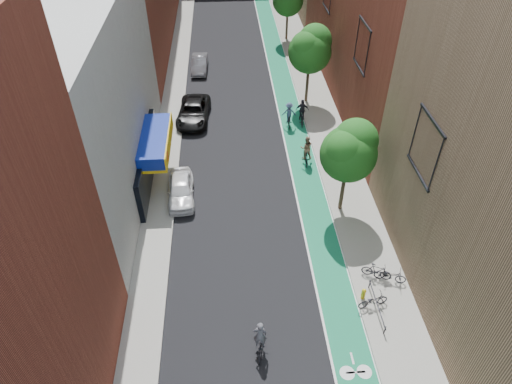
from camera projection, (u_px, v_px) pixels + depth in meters
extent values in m
plane|color=black|center=(267.00, 358.00, 21.47)|extent=(160.00, 160.00, 0.00)
cube|color=#167C4F|center=(285.00, 92.00, 41.46)|extent=(2.00, 68.00, 0.01)
cube|color=gray|center=(174.00, 95.00, 40.86)|extent=(2.00, 68.00, 0.15)
cube|color=gray|center=(312.00, 90.00, 41.55)|extent=(3.00, 68.00, 0.15)
cube|color=silver|center=(67.00, 105.00, 27.63)|extent=(8.00, 20.00, 12.00)
cylinder|color=#332619|center=(343.00, 190.00, 28.32)|extent=(0.24, 0.24, 3.30)
sphere|color=#1C4D14|center=(348.00, 154.00, 26.55)|extent=(3.36, 3.36, 3.36)
sphere|color=#1C4D14|center=(356.00, 141.00, 26.33)|extent=(2.64, 2.64, 2.64)
sphere|color=#1C4D14|center=(345.00, 151.00, 26.00)|extent=(2.40, 2.40, 2.40)
cylinder|color=#332619|center=(307.00, 84.00, 38.91)|extent=(0.24, 0.24, 3.47)
sphere|color=#1C4D14|center=(310.00, 52.00, 37.05)|extent=(3.53, 3.53, 3.53)
sphere|color=#1C4D14|center=(315.00, 41.00, 36.81)|extent=(2.77, 2.77, 2.77)
sphere|color=#1C4D14|center=(307.00, 47.00, 36.48)|extent=(2.52, 2.52, 2.52)
cylinder|color=#332619|center=(287.00, 25.00, 49.64)|extent=(0.24, 0.24, 3.19)
sphere|color=#1C4D14|center=(288.00, 0.00, 47.93)|extent=(3.25, 3.25, 3.25)
imported|color=white|center=(181.00, 189.00, 29.81)|extent=(1.91, 4.27, 1.43)
imported|color=black|center=(193.00, 112.00, 37.35)|extent=(2.89, 5.47, 1.47)
imported|color=gray|center=(199.00, 64.00, 44.38)|extent=(1.60, 4.18, 1.36)
imported|color=black|center=(260.00, 346.00, 21.47)|extent=(0.83, 1.81, 0.92)
imported|color=#54535C|center=(260.00, 335.00, 21.05)|extent=(0.69, 0.50, 1.76)
imported|color=black|center=(306.00, 157.00, 32.89)|extent=(0.52, 1.81, 1.09)
imported|color=#896850|center=(306.00, 148.00, 32.50)|extent=(0.89, 0.69, 1.81)
imported|color=black|center=(302.00, 119.00, 37.02)|extent=(0.81, 1.82, 0.93)
imported|color=black|center=(302.00, 110.00, 36.59)|extent=(1.08, 0.55, 1.77)
imported|color=black|center=(289.00, 120.00, 36.73)|extent=(0.58, 1.75, 1.04)
imported|color=#3E4E6F|center=(289.00, 112.00, 36.37)|extent=(1.12, 0.68, 1.69)
imported|color=black|center=(373.00, 301.00, 23.28)|extent=(1.72, 0.89, 0.86)
imported|color=black|center=(377.00, 271.00, 24.67)|extent=(1.68, 1.09, 0.98)
imported|color=black|center=(390.00, 275.00, 24.52)|extent=(1.81, 1.12, 0.90)
cylinder|color=gold|center=(363.00, 295.00, 23.77)|extent=(0.22, 0.22, 0.51)
sphere|color=gold|center=(364.00, 291.00, 23.56)|extent=(0.24, 0.24, 0.24)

